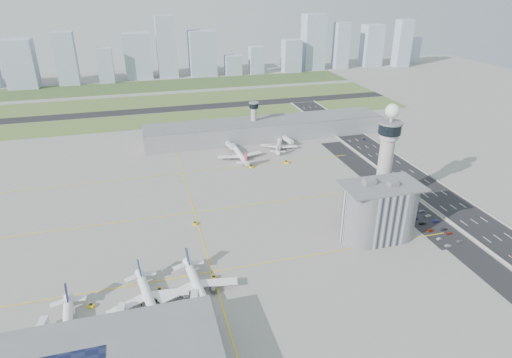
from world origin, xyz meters
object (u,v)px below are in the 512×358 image
object	(u,v)px
jet_bridge_near_2	(194,317)
tug_3	(195,223)
jet_bridge_far_0	(227,144)
car_lot_5	(408,211)
airplane_near_a	(66,326)
car_hw_2	(364,139)
jet_bridge_near_1	(117,332)
car_lot_1	(440,239)
car_lot_8	(444,229)
car_hw_4	(322,120)
tug_2	(214,278)
secondary_tower	(254,117)
jet_bridge_far_1	(284,139)
car_lot_4	(415,218)
car_lot_10	(428,216)
jet_bridge_near_0	(33,348)
airplane_near_c	(198,284)
airplane_near_b	(149,296)
car_hw_1	(411,177)
car_lot_7	(449,233)
car_lot_11	(421,211)
car_lot_3	(422,223)
airplane_far_a	(239,151)
car_lot_2	(430,230)
car_lot_6	(460,241)
tug_4	(251,167)
tug_0	(91,306)
airplane_far_b	(279,143)
admin_building	(378,211)
tug_1	(159,290)
control_tower	(387,153)
car_lot_9	(436,221)

from	to	relation	value
jet_bridge_near_2	tug_3	bearing A→B (deg)	1.60
jet_bridge_far_0	car_lot_5	xyz separation A→B (m)	(82.18, -136.25, -2.28)
airplane_near_a	car_hw_2	distance (m)	282.89
jet_bridge_near_1	car_lot_1	bearing A→B (deg)	-71.12
tug_3	car_lot_8	world-z (taller)	tug_3
car_hw_4	tug_2	bearing A→B (deg)	-119.77
secondary_tower	jet_bridge_far_1	xyz separation A→B (m)	(22.00, -18.00, -15.95)
tug_2	car_lot_4	bearing A→B (deg)	-152.86
car_lot_5	car_hw_2	bearing A→B (deg)	-9.80
jet_bridge_near_2	car_lot_10	bearing A→B (deg)	-61.39
jet_bridge_near_0	airplane_near_c	bearing A→B (deg)	-65.77
airplane_near_b	airplane_near_a	bearing A→B (deg)	-83.26
car_lot_10	car_hw_1	size ratio (longest dim) A/B	1.07
tug_3	car_lot_5	size ratio (longest dim) A/B	0.79
airplane_near_a	car_hw_4	distance (m)	315.05
car_lot_1	car_hw_1	size ratio (longest dim) A/B	0.93
car_lot_7	car_lot_11	size ratio (longest dim) A/B	0.83
jet_bridge_near_2	car_hw_1	world-z (taller)	jet_bridge_near_2
jet_bridge_far_1	car_lot_3	bearing A→B (deg)	2.07
airplane_far_a	car_lot_2	xyz separation A→B (m)	(77.13, -133.39, -5.33)
car_lot_6	car_lot_1	bearing A→B (deg)	63.36
tug_4	car_lot_1	bearing A→B (deg)	-82.89
car_hw_4	tug_3	bearing A→B (deg)	-127.70
jet_bridge_far_1	car_lot_8	size ratio (longest dim) A/B	3.70
tug_0	car_lot_3	distance (m)	179.69
tug_3	car_lot_7	world-z (taller)	tug_3
jet_bridge_near_2	car_lot_7	world-z (taller)	jet_bridge_near_2
secondary_tower	car_lot_4	world-z (taller)	secondary_tower
car_lot_6	tug_4	bearing A→B (deg)	35.80
airplane_far_b	tug_4	size ratio (longest dim) A/B	12.11
admin_building	airplane_near_b	bearing A→B (deg)	-168.66
jet_bridge_near_1	tug_1	xyz separation A→B (m)	(17.76, 23.23, -1.98)
tug_0	car_lot_4	bearing A→B (deg)	127.01
tug_4	car_hw_2	bearing A→B (deg)	-7.65
airplane_far_b	jet_bridge_near_0	size ratio (longest dim) A/B	2.59
control_tower	jet_bridge_near_2	distance (m)	146.36
admin_building	airplane_far_b	distance (m)	141.38
car_lot_5	car_lot_8	xyz separation A→B (m)	(7.83, -23.31, 0.07)
car_hw_1	jet_bridge_near_0	bearing A→B (deg)	-165.35
tug_2	car_lot_6	size ratio (longest dim) A/B	0.78
jet_bridge_far_1	car_lot_6	xyz separation A→B (m)	(40.24, -171.99, -2.29)
tug_2	control_tower	bearing A→B (deg)	-142.10
control_tower	tug_2	size ratio (longest dim) A/B	20.46
control_tower	airplane_far_a	distance (m)	122.21
jet_bridge_near_2	tug_0	xyz separation A→B (m)	(-41.22, 20.99, -2.04)
car_lot_6	car_lot_9	world-z (taller)	car_lot_9
car_lot_3	car_lot_11	distance (m)	15.03
airplane_far_b	car_hw_1	distance (m)	107.93
control_tower	jet_bridge_far_0	distance (m)	145.99
jet_bridge_near_1	tug_4	size ratio (longest dim) A/B	4.68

